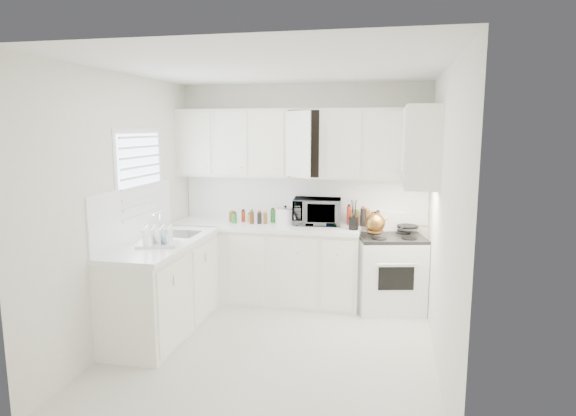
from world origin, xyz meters
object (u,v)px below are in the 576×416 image
(utensil_crock, at_px, (354,214))
(dish_rack, at_px, (157,235))
(tea_kettle, at_px, (375,221))
(microwave, at_px, (317,208))
(rice_cooker, at_px, (285,215))
(stove, at_px, (390,263))

(utensil_crock, distance_m, dish_rack, 2.15)
(tea_kettle, bearing_deg, dish_rack, -156.49)
(microwave, xyz_separation_m, rice_cooker, (-0.37, -0.07, -0.08))
(tea_kettle, height_order, rice_cooker, tea_kettle)
(rice_cooker, bearing_deg, microwave, 10.36)
(microwave, bearing_deg, tea_kettle, -26.94)
(microwave, distance_m, rice_cooker, 0.38)
(stove, xyz_separation_m, microwave, (-0.87, 0.12, 0.58))
(dish_rack, bearing_deg, tea_kettle, 11.17)
(tea_kettle, relative_size, dish_rack, 0.70)
(dish_rack, bearing_deg, rice_cooker, 35.84)
(microwave, bearing_deg, utensil_crock, -32.80)
(rice_cooker, height_order, utensil_crock, utensil_crock)
(microwave, bearing_deg, dish_rack, -139.16)
(tea_kettle, distance_m, dish_rack, 2.34)
(microwave, relative_size, utensil_crock, 1.58)
(rice_cooker, height_order, dish_rack, rice_cooker)
(tea_kettle, relative_size, microwave, 0.48)
(stove, bearing_deg, microwave, 159.51)
(tea_kettle, xyz_separation_m, rice_cooker, (-1.06, 0.21, -0.00))
(utensil_crock, height_order, dish_rack, utensil_crock)
(stove, xyz_separation_m, utensil_crock, (-0.42, -0.12, 0.57))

